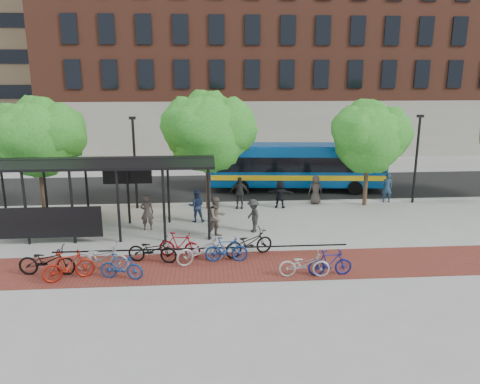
{
  "coord_description": "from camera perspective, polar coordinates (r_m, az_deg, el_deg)",
  "views": [
    {
      "loc": [
        -3.09,
        -22.09,
        7.41
      ],
      "look_at": [
        -1.41,
        0.58,
        1.6
      ],
      "focal_mm": 35.0,
      "sensor_mm": 36.0,
      "label": 1
    }
  ],
  "objects": [
    {
      "name": "bike_1",
      "position": [
        18.4,
        -20.18,
        -8.45
      ],
      "size": [
        1.92,
        1.2,
        1.12
      ],
      "primitive_type": "imported",
      "rotation": [
        0.0,
        0.0,
        1.97
      ],
      "color": "maroon",
      "rests_on": "ground"
    },
    {
      "name": "asphalt_street",
      "position": [
        31.14,
        1.58,
        0.57
      ],
      "size": [
        160.0,
        8.0,
        0.01
      ],
      "primitive_type": "cube",
      "color": "black",
      "rests_on": "ground"
    },
    {
      "name": "lamp_post_left",
      "position": [
        26.4,
        -12.71,
        3.81
      ],
      "size": [
        0.35,
        0.2,
        5.12
      ],
      "color": "black",
      "rests_on": "ground"
    },
    {
      "name": "pedestrian_9",
      "position": [
        22.29,
        1.62,
        -2.9
      ],
      "size": [
        0.87,
        1.17,
        1.62
      ],
      "primitive_type": "imported",
      "rotation": [
        0.0,
        0.0,
        5.0
      ],
      "color": "#292929",
      "rests_on": "ground"
    },
    {
      "name": "bike_0",
      "position": [
        19.15,
        -22.49,
        -7.76
      ],
      "size": [
        2.18,
        0.89,
        1.12
      ],
      "primitive_type": "imported",
      "rotation": [
        0.0,
        0.0,
        1.5
      ],
      "color": "black",
      "rests_on": "ground"
    },
    {
      "name": "bike_10",
      "position": [
        17.75,
        7.85,
        -8.71
      ],
      "size": [
        1.95,
        0.8,
        1.0
      ],
      "primitive_type": "imported",
      "rotation": [
        0.0,
        0.0,
        1.5
      ],
      "color": "#AAAAAC",
      "rests_on": "ground"
    },
    {
      "name": "pedestrian_4",
      "position": [
        26.16,
        -0.08,
        -0.08
      ],
      "size": [
        1.11,
        0.6,
        1.8
      ],
      "primitive_type": "imported",
      "rotation": [
        0.0,
        0.0,
        6.12
      ],
      "color": "#292929",
      "rests_on": "ground"
    },
    {
      "name": "bike_rack_rail",
      "position": [
        19.46,
        -4.58,
        -8.1
      ],
      "size": [
        12.0,
        0.05,
        0.95
      ],
      "primitive_type": "cube",
      "color": "black",
      "rests_on": "ground"
    },
    {
      "name": "lamp_post_right",
      "position": [
        28.78,
        20.73,
        4.08
      ],
      "size": [
        0.35,
        0.2,
        5.12
      ],
      "color": "black",
      "rests_on": "ground"
    },
    {
      "name": "tree_a",
      "position": [
        27.11,
        -23.34,
        6.45
      ],
      "size": [
        4.9,
        4.0,
        6.18
      ],
      "color": "#382619",
      "rests_on": "ground"
    },
    {
      "name": "pedestrian_5",
      "position": [
        26.38,
        4.91,
        -0.25
      ],
      "size": [
        1.54,
        0.82,
        1.58
      ],
      "primitive_type": "imported",
      "rotation": [
        0.0,
        0.0,
        2.89
      ],
      "color": "black",
      "rests_on": "ground"
    },
    {
      "name": "bike_2",
      "position": [
        18.78,
        -16.59,
        -7.66
      ],
      "size": [
        2.25,
        1.08,
        1.13
      ],
      "primitive_type": "imported",
      "rotation": [
        0.0,
        0.0,
        1.41
      ],
      "color": "#99999B",
      "rests_on": "ground"
    },
    {
      "name": "pedestrian_2",
      "position": [
        23.89,
        -5.32,
        -1.68
      ],
      "size": [
        0.82,
        0.64,
        1.69
      ],
      "primitive_type": "imported",
      "rotation": [
        0.0,
        0.0,
        3.15
      ],
      "color": "#1F2B48",
      "rests_on": "ground"
    },
    {
      "name": "pedestrian_7",
      "position": [
        28.72,
        17.47,
        0.51
      ],
      "size": [
        0.65,
        0.44,
        1.75
      ],
      "primitive_type": "imported",
      "rotation": [
        0.0,
        0.0,
        3.11
      ],
      "color": "#223851",
      "rests_on": "ground"
    },
    {
      "name": "brick_strip",
      "position": [
        18.66,
        -0.55,
        -9.05
      ],
      "size": [
        24.0,
        3.0,
        0.01
      ],
      "primitive_type": "cube",
      "color": "maroon",
      "rests_on": "ground"
    },
    {
      "name": "curb",
      "position": [
        27.28,
        2.42,
        -1.31
      ],
      "size": [
        160.0,
        0.25,
        0.12
      ],
      "primitive_type": "cube",
      "color": "#B7B7B2",
      "rests_on": "ground"
    },
    {
      "name": "building_brick",
      "position": [
        49.91,
        11.48,
        17.03
      ],
      "size": [
        55.0,
        14.0,
        20.0
      ],
      "primitive_type": "cube",
      "color": "brown",
      "rests_on": "ground"
    },
    {
      "name": "building_tower",
      "position": [
        63.87,
        -16.98,
        20.57
      ],
      "size": [
        22.0,
        22.0,
        30.0
      ],
      "primitive_type": "cube",
      "color": "#7A664C",
      "rests_on": "ground"
    },
    {
      "name": "tree_b",
      "position": [
        25.61,
        -3.83,
        7.69
      ],
      "size": [
        5.15,
        4.2,
        6.47
      ],
      "color": "#382619",
      "rests_on": "ground"
    },
    {
      "name": "bike_5",
      "position": [
        19.53,
        -7.38,
        -6.41
      ],
      "size": [
        1.84,
        0.91,
        1.06
      ],
      "primitive_type": "imported",
      "rotation": [
        0.0,
        0.0,
        1.33
      ],
      "color": "maroon",
      "rests_on": "ground"
    },
    {
      "name": "bus_shelter",
      "position": [
        22.63,
        -17.04,
        2.46
      ],
      "size": [
        10.6,
        3.07,
        3.6
      ],
      "color": "black",
      "rests_on": "ground"
    },
    {
      "name": "pedestrian_1",
      "position": [
        23.0,
        -11.26,
        -2.46
      ],
      "size": [
        0.65,
        0.44,
        1.75
      ],
      "primitive_type": "imported",
      "rotation": [
        0.0,
        0.0,
        3.18
      ],
      "color": "#403733",
      "rests_on": "ground"
    },
    {
      "name": "bike_11",
      "position": [
        18.02,
        10.92,
        -8.48
      ],
      "size": [
        1.69,
        0.51,
        1.01
      ],
      "primitive_type": "imported",
      "rotation": [
        0.0,
        0.0,
        1.59
      ],
      "color": "navy",
      "rests_on": "ground"
    },
    {
      "name": "bus",
      "position": [
        30.32,
        6.96,
        3.39
      ],
      "size": [
        11.21,
        3.44,
        2.98
      ],
      "rotation": [
        0.0,
        0.0,
        -0.09
      ],
      "color": "#074590",
      "rests_on": "ground"
    },
    {
      "name": "pedestrian_8",
      "position": [
        21.58,
        -2.85,
        -3.07
      ],
      "size": [
        1.18,
        1.15,
        1.92
      ],
      "primitive_type": "imported",
      "rotation": [
        0.0,
        0.0,
        0.68
      ],
      "color": "brown",
      "rests_on": "ground"
    },
    {
      "name": "bike_4",
      "position": [
        19.18,
        -10.63,
        -6.95
      ],
      "size": [
        2.11,
        1.11,
        1.06
      ],
      "primitive_type": "imported",
      "rotation": [
        0.0,
        0.0,
        1.36
      ],
      "color": "black",
      "rests_on": "ground"
    },
    {
      "name": "bike_3",
      "position": [
        17.94,
        -14.25,
        -8.79
      ],
      "size": [
        1.71,
        0.82,
        0.99
      ],
      "primitive_type": "imported",
      "rotation": [
        0.0,
        0.0,
        1.35
      ],
      "color": "navy",
      "rests_on": "ground"
    },
    {
      "name": "bike_6",
      "position": [
        18.84,
        -4.74,
        -7.06
      ],
      "size": [
        2.23,
        1.48,
        1.11
      ],
      "primitive_type": "imported",
      "rotation": [
        0.0,
        0.0,
        1.96
      ],
      "color": "#A2A2A5",
      "rests_on": "ground"
    },
    {
      "name": "bike_7",
      "position": [
        18.93,
        -1.67,
        -7.01
      ],
      "size": [
        1.75,
        0.54,
        1.04
      ],
      "primitive_type": "imported",
      "rotation": [
        0.0,
        0.0,
        1.54
      ],
      "color": "navy",
      "rests_on": "ground"
    },
    {
      "name": "tree_c",
      "position": [
        27.26,
        15.59,
        6.74
      ],
      "size": [
        4.66,
        3.8,
        5.92
      ],
      "color": "#382619",
      "rests_on": "ground"
    },
    {
      "name": "bike_8",
      "position": [
        19.52,
        1.1,
        -6.2
      ],
      "size": [
        2.28,
        1.52,
        1.13
      ],
      "primitive_type": "imported",
      "rotation": [
        0.0,
        0.0,
        1.96
      ],
      "color": "black",
      "rests_on": "ground"
    },
    {
      "name": "ground",
      "position": [
        23.51,
        3.54,
        -4.07
      ],
      "size": [
        160.0,
        160.0,
        0.0
      ],
      "primitive_type": "plane",
      "color": "#9E9E99",
      "rests_on": "ground"
    },
    {
      "name": "pedestrian_6",
      "position": [
        27.42,
        9.2,
        0.28
      ],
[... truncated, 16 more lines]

